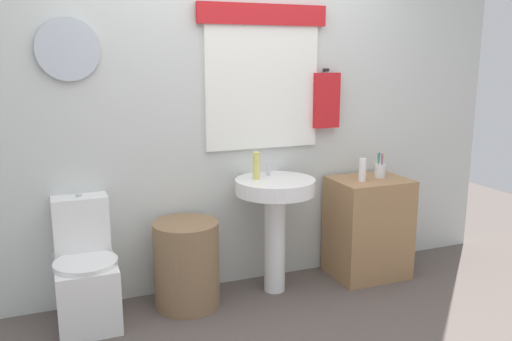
{
  "coord_description": "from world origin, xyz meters",
  "views": [
    {
      "loc": [
        -1.17,
        -2.36,
        1.63
      ],
      "look_at": [
        0.08,
        0.8,
        0.9
      ],
      "focal_mm": 36.88,
      "sensor_mm": 36.0,
      "label": 1
    }
  ],
  "objects_px": {
    "toilet": "(86,275)",
    "toothbrush_cup": "(380,170)",
    "pedestal_sink": "(275,206)",
    "soap_bottle": "(256,166)",
    "wooden_cabinet": "(368,227)",
    "laundry_hamper": "(187,264)",
    "lotion_bottle": "(362,170)"
  },
  "relations": [
    {
      "from": "pedestal_sink",
      "to": "toothbrush_cup",
      "type": "relative_size",
      "value": 4.4
    },
    {
      "from": "laundry_hamper",
      "to": "wooden_cabinet",
      "type": "relative_size",
      "value": 0.77
    },
    {
      "from": "toilet",
      "to": "laundry_hamper",
      "type": "relative_size",
      "value": 1.37
    },
    {
      "from": "lotion_bottle",
      "to": "pedestal_sink",
      "type": "bearing_deg",
      "value": 176.59
    },
    {
      "from": "pedestal_sink",
      "to": "soap_bottle",
      "type": "xyz_separation_m",
      "value": [
        -0.12,
        0.05,
        0.29
      ]
    },
    {
      "from": "toilet",
      "to": "wooden_cabinet",
      "type": "relative_size",
      "value": 1.06
    },
    {
      "from": "laundry_hamper",
      "to": "toothbrush_cup",
      "type": "distance_m",
      "value": 1.59
    },
    {
      "from": "wooden_cabinet",
      "to": "soap_bottle",
      "type": "relative_size",
      "value": 3.98
    },
    {
      "from": "pedestal_sink",
      "to": "toothbrush_cup",
      "type": "bearing_deg",
      "value": 1.32
    },
    {
      "from": "toilet",
      "to": "pedestal_sink",
      "type": "xyz_separation_m",
      "value": [
        1.27,
        -0.04,
        0.32
      ]
    },
    {
      "from": "toilet",
      "to": "toothbrush_cup",
      "type": "height_order",
      "value": "toothbrush_cup"
    },
    {
      "from": "lotion_bottle",
      "to": "soap_bottle",
      "type": "bearing_deg",
      "value": 173.51
    },
    {
      "from": "lotion_bottle",
      "to": "toothbrush_cup",
      "type": "height_order",
      "value": "toothbrush_cup"
    },
    {
      "from": "soap_bottle",
      "to": "toothbrush_cup",
      "type": "distance_m",
      "value": 0.99
    },
    {
      "from": "wooden_cabinet",
      "to": "toothbrush_cup",
      "type": "distance_m",
      "value": 0.44
    },
    {
      "from": "pedestal_sink",
      "to": "wooden_cabinet",
      "type": "relative_size",
      "value": 1.08
    },
    {
      "from": "wooden_cabinet",
      "to": "toothbrush_cup",
      "type": "xyz_separation_m",
      "value": [
        0.1,
        0.02,
        0.43
      ]
    },
    {
      "from": "laundry_hamper",
      "to": "lotion_bottle",
      "type": "relative_size",
      "value": 3.48
    },
    {
      "from": "soap_bottle",
      "to": "lotion_bottle",
      "type": "height_order",
      "value": "soap_bottle"
    },
    {
      "from": "soap_bottle",
      "to": "pedestal_sink",
      "type": "bearing_deg",
      "value": -22.62
    },
    {
      "from": "pedestal_sink",
      "to": "lotion_bottle",
      "type": "bearing_deg",
      "value": -3.41
    },
    {
      "from": "soap_bottle",
      "to": "lotion_bottle",
      "type": "xyz_separation_m",
      "value": [
        0.79,
        -0.09,
        -0.07
      ]
    },
    {
      "from": "lotion_bottle",
      "to": "toilet",
      "type": "bearing_deg",
      "value": 177.75
    },
    {
      "from": "toilet",
      "to": "toothbrush_cup",
      "type": "distance_m",
      "value": 2.2
    },
    {
      "from": "laundry_hamper",
      "to": "lotion_bottle",
      "type": "height_order",
      "value": "lotion_bottle"
    },
    {
      "from": "pedestal_sink",
      "to": "wooden_cabinet",
      "type": "xyz_separation_m",
      "value": [
        0.77,
        0.0,
        -0.25
      ]
    },
    {
      "from": "pedestal_sink",
      "to": "soap_bottle",
      "type": "height_order",
      "value": "soap_bottle"
    },
    {
      "from": "laundry_hamper",
      "to": "soap_bottle",
      "type": "xyz_separation_m",
      "value": [
        0.52,
        0.05,
        0.62
      ]
    },
    {
      "from": "laundry_hamper",
      "to": "pedestal_sink",
      "type": "relative_size",
      "value": 0.71
    },
    {
      "from": "laundry_hamper",
      "to": "pedestal_sink",
      "type": "bearing_deg",
      "value": 0.0
    },
    {
      "from": "pedestal_sink",
      "to": "lotion_bottle",
      "type": "relative_size",
      "value": 4.88
    },
    {
      "from": "toilet",
      "to": "wooden_cabinet",
      "type": "distance_m",
      "value": 2.04
    }
  ]
}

